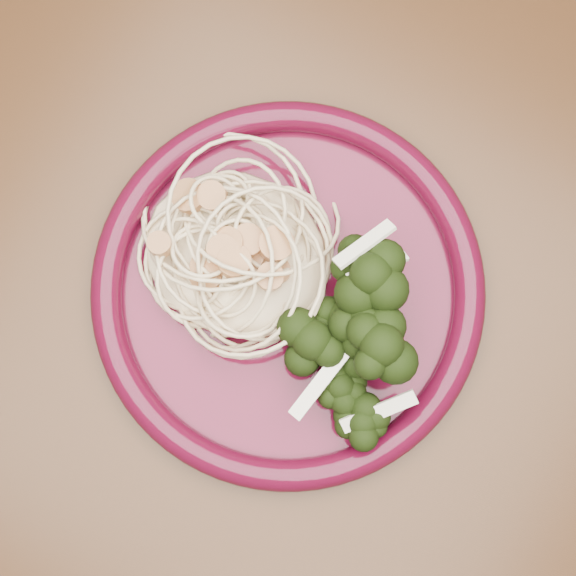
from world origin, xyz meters
The scene contains 6 objects.
dining_table centered at (0.00, 0.00, 0.65)m, with size 1.20×0.80×0.75m.
dinner_plate centered at (-0.08, -0.07, 0.76)m, with size 0.32×0.32×0.02m.
spaghetti_pile centered at (-0.13, -0.06, 0.77)m, with size 0.14×0.13×0.03m, color beige.
scallop_cluster centered at (-0.13, -0.06, 0.81)m, with size 0.13×0.13×0.04m, color tan, non-canonical shape.
broccoli_pile centered at (-0.02, -0.07, 0.79)m, with size 0.10×0.17×0.06m, color black.
onion_garnish centered at (-0.02, -0.07, 0.82)m, with size 0.07×0.11×0.05m, color white, non-canonical shape.
Camera 1 is at (-0.03, -0.15, 1.36)m, focal length 50.00 mm.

